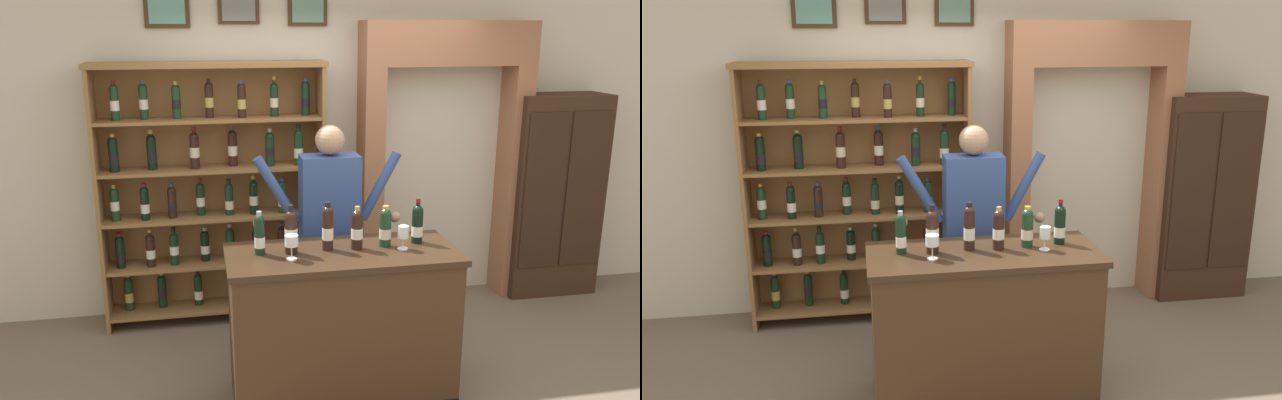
{
  "view_description": "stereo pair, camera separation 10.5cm",
  "coord_description": "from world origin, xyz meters",
  "views": [
    {
      "loc": [
        -0.99,
        -3.68,
        2.38
      ],
      "look_at": [
        -0.25,
        0.17,
        1.31
      ],
      "focal_mm": 36.05,
      "sensor_mm": 36.0,
      "label": 1
    },
    {
      "loc": [
        -0.88,
        -3.7,
        2.38
      ],
      "look_at": [
        -0.25,
        0.17,
        1.31
      ],
      "focal_mm": 36.05,
      "sensor_mm": 36.0,
      "label": 2
    }
  ],
  "objects": [
    {
      "name": "wine_shelf",
      "position": [
        -0.88,
        1.38,
        1.11
      ],
      "size": [
        1.81,
        0.34,
        2.11
      ],
      "color": "olive",
      "rests_on": "ground"
    },
    {
      "name": "side_cabinet",
      "position": [
        2.12,
        1.4,
        0.91
      ],
      "size": [
        0.82,
        0.41,
        1.81
      ],
      "color": "#382316",
      "rests_on": "ground"
    },
    {
      "name": "ground_plane",
      "position": [
        0.0,
        0.0,
        -0.01
      ],
      "size": [
        14.0,
        14.0,
        0.02
      ],
      "primitive_type": "cube",
      "color": "#6B5B4C"
    },
    {
      "name": "tasting_bottle_prosecco",
      "position": [
        -0.22,
        0.05,
        1.17
      ],
      "size": [
        0.07,
        0.07,
        0.31
      ],
      "color": "black",
      "rests_on": "tasting_counter"
    },
    {
      "name": "archway_doorway",
      "position": [
        1.08,
        1.54,
        1.4
      ],
      "size": [
        1.47,
        0.45,
        2.42
      ],
      "color": "#9E6647",
      "rests_on": "ground"
    },
    {
      "name": "wine_glass_center",
      "position": [
        0.25,
        -0.03,
        1.13
      ],
      "size": [
        0.07,
        0.07,
        0.15
      ],
      "color": "silver",
      "rests_on": "tasting_counter"
    },
    {
      "name": "tasting_bottle_rosso",
      "position": [
        -0.64,
        0.05,
        1.15
      ],
      "size": [
        0.07,
        0.07,
        0.27
      ],
      "color": "black",
      "rests_on": "tasting_counter"
    },
    {
      "name": "tasting_counter",
      "position": [
        -0.14,
        -0.0,
        0.51
      ],
      "size": [
        1.45,
        0.62,
        1.02
      ],
      "color": "#422B19",
      "rests_on": "ground"
    },
    {
      "name": "tasting_bottle_grappa",
      "position": [
        -0.45,
        0.03,
        1.16
      ],
      "size": [
        0.08,
        0.08,
        0.31
      ],
      "color": "black",
      "rests_on": "tasting_counter"
    },
    {
      "name": "wine_glass_right",
      "position": [
        -0.47,
        -0.08,
        1.13
      ],
      "size": [
        0.08,
        0.08,
        0.15
      ],
      "color": "silver",
      "rests_on": "tasting_counter"
    },
    {
      "name": "tasting_bottle_super_tuscan",
      "position": [
        0.15,
        0.05,
        1.15
      ],
      "size": [
        0.08,
        0.08,
        0.27
      ],
      "color": "#19381E",
      "rests_on": "tasting_counter"
    },
    {
      "name": "shopkeeper",
      "position": [
        -0.09,
        0.62,
        1.06
      ],
      "size": [
        1.08,
        0.22,
        1.72
      ],
      "color": "#2D3347",
      "rests_on": "ground"
    },
    {
      "name": "back_wall",
      "position": [
        -0.0,
        1.67,
        1.8
      ],
      "size": [
        12.0,
        0.19,
        3.59
      ],
      "color": "beige",
      "rests_on": "ground"
    },
    {
      "name": "tasting_bottle_riserva",
      "position": [
        -0.04,
        0.03,
        1.15
      ],
      "size": [
        0.07,
        0.07,
        0.28
      ],
      "color": "black",
      "rests_on": "tasting_counter"
    },
    {
      "name": "tasting_bottle_vin_santo",
      "position": [
        0.38,
        0.08,
        1.15
      ],
      "size": [
        0.07,
        0.07,
        0.3
      ],
      "color": "black",
      "rests_on": "tasting_counter"
    }
  ]
}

